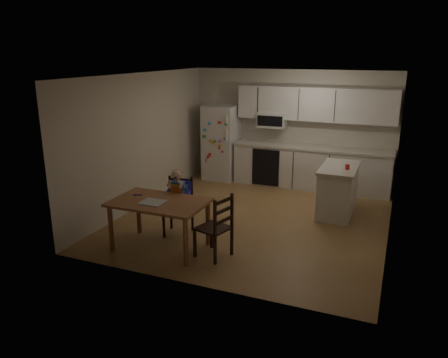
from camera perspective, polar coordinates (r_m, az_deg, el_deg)
room at (r=7.95m, az=5.30°, el=4.50°), size 4.52×5.01×2.51m
refrigerator at (r=10.09m, az=-0.37°, el=4.80°), size 0.72×0.70×1.70m
kitchen_run at (r=9.58m, az=11.26°, el=4.03°), size 3.37×0.62×2.15m
kitchen_island at (r=8.19m, az=14.64°, el=-1.40°), size 0.63×1.21×0.89m
red_cup at (r=7.90m, az=15.83°, el=1.53°), size 0.07×0.07×0.09m
dining_table at (r=6.55m, az=-8.44°, el=-3.70°), size 1.40×0.90×0.75m
napkin at (r=6.46m, az=-9.32°, el=-3.01°), size 0.34×0.30×0.01m
toddler_spoon at (r=6.82m, az=-11.31°, el=-2.04°), size 0.12×0.06×0.02m
chair_booster at (r=7.05m, az=-5.97°, el=-2.06°), size 0.48×0.48×1.09m
chair_side at (r=6.20m, az=-0.74°, el=-5.79°), size 0.52×0.52×0.95m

